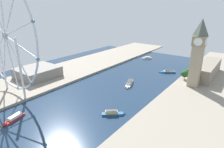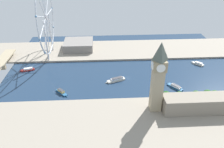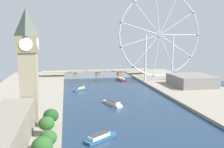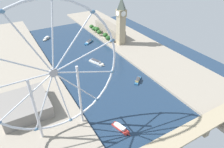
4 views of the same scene
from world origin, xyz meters
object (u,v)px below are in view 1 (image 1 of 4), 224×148
ferris_wheel (5,36)px  tour_boat_2 (14,118)px  tour_boat_0 (112,113)px  clock_tower (198,53)px  tour_boat_4 (147,58)px  riverside_hall (38,72)px  parliament_block (208,69)px  tour_boat_1 (129,83)px  tour_boat_3 (168,72)px

ferris_wheel → tour_boat_2: ferris_wheel is taller
ferris_wheel → tour_boat_0: (-120.99, -34.52, -68.72)m
clock_tower → tour_boat_0: clock_tower is taller
ferris_wheel → tour_boat_4: (-47.65, -251.60, -68.80)m
tour_boat_4 → riverside_hall: bearing=24.2°
riverside_hall → parliament_block: bearing=-141.8°
parliament_block → tour_boat_1: 123.74m
clock_tower → ferris_wheel: size_ratio=0.66×
tour_boat_1 → tour_boat_2: (40.66, 138.97, -0.36)m
tour_boat_1 → tour_boat_0: bearing=-1.7°
tour_boat_4 → parliament_block: bearing=114.1°
riverside_hall → tour_boat_2: size_ratio=2.18×
tour_boat_2 → tour_boat_4: bearing=165.7°
tour_boat_1 → tour_boat_4: 148.06m
parliament_block → tour_boat_4: size_ratio=4.83×
ferris_wheel → tour_boat_3: 235.11m
riverside_hall → tour_boat_0: size_ratio=2.57×
parliament_block → tour_boat_4: 132.86m
ferris_wheel → tour_boat_2: (-52.18, 28.36, -68.93)m
clock_tower → tour_boat_0: 133.58m
tour_boat_0 → tour_boat_3: bearing=50.8°
riverside_hall → tour_boat_4: 217.37m
parliament_block → riverside_hall: parliament_block is taller
riverside_hall → clock_tower: bearing=-151.7°
parliament_block → tour_boat_2: 262.73m
tour_boat_0 → tour_boat_1: (28.15, -76.08, 0.16)m
tour_boat_0 → tour_boat_4: (73.34, -217.07, -0.07)m
riverside_hall → tour_boat_1: riverside_hall is taller
clock_tower → parliament_block: size_ratio=0.95×
parliament_block → tour_boat_3: size_ratio=3.60×
riverside_hall → tour_boat_2: 110.96m
parliament_block → riverside_hall: size_ratio=1.69×
tour_boat_1 → tour_boat_4: tour_boat_1 is taller
ferris_wheel → tour_boat_2: size_ratio=5.31×
tour_boat_2 → tour_boat_4: size_ratio=1.31×
tour_boat_1 → tour_boat_3: 85.04m
tour_boat_1 → tour_boat_4: size_ratio=1.68×
clock_tower → parliament_block: bearing=-96.7°
clock_tower → riverside_hall: 222.75m
parliament_block → tour_boat_3: (55.33, 13.02, -10.99)m
riverside_hall → tour_boat_1: bearing=-152.6°
tour_boat_1 → tour_boat_2: 144.79m
tour_boat_4 → tour_boat_1: bearing=62.3°
tour_boat_3 → ferris_wheel: bearing=23.1°
tour_boat_1 → parliament_block: bearing=118.2°
clock_tower → tour_boat_3: size_ratio=3.40×
parliament_block → tour_boat_0: bearing=73.5°
clock_tower → tour_boat_2: (113.31, 180.32, -45.73)m
tour_boat_0 → tour_boat_2: (68.82, 62.89, -0.20)m
ferris_wheel → tour_boat_4: bearing=-100.7°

